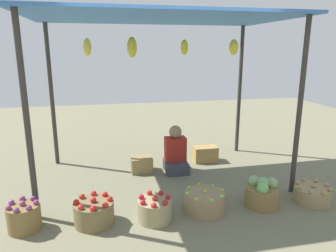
{
  "coord_description": "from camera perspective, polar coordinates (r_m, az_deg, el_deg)",
  "views": [
    {
      "loc": [
        -0.88,
        -4.6,
        1.99
      ],
      "look_at": [
        0.0,
        -0.49,
        0.95
      ],
      "focal_mm": 33.16,
      "sensor_mm": 36.0,
      "label": 1
    }
  ],
  "objects": [
    {
      "name": "wooden_crate_near_vendor",
      "position": [
        5.24,
        -4.88,
        -6.99
      ],
      "size": [
        0.35,
        0.31,
        0.25
      ],
      "primitive_type": "cube",
      "color": "olive",
      "rests_on": "ground"
    },
    {
      "name": "basket_red_tomatoes",
      "position": [
        3.86,
        -13.45,
        -15.14
      ],
      "size": [
        0.46,
        0.46,
        0.33
      ],
      "color": "brown",
      "rests_on": "ground"
    },
    {
      "name": "basket_limes",
      "position": [
        4.05,
        6.73,
        -13.63
      ],
      "size": [
        0.51,
        0.51,
        0.28
      ],
      "color": "#8F7854",
      "rests_on": "ground"
    },
    {
      "name": "basket_cabbages",
      "position": [
        4.3,
        16.9,
        -11.8
      ],
      "size": [
        0.44,
        0.44,
        0.39
      ],
      "color": "olive",
      "rests_on": "ground"
    },
    {
      "name": "basket_red_apples",
      "position": [
        3.83,
        -2.47,
        -15.06
      ],
      "size": [
        0.41,
        0.41,
        0.32
      ],
      "color": "#948860",
      "rests_on": "ground"
    },
    {
      "name": "basket_potatoes",
      "position": [
        4.67,
        25.0,
        -11.28
      ],
      "size": [
        0.48,
        0.48,
        0.26
      ],
      "color": "#948156",
      "rests_on": "ground"
    },
    {
      "name": "wooden_crate_stacked_rear",
      "position": [
        5.71,
        6.85,
        -5.12
      ],
      "size": [
        0.43,
        0.25,
        0.27
      ],
      "primitive_type": "cube",
      "color": "#A58247",
      "rests_on": "ground"
    },
    {
      "name": "basket_purple_onions",
      "position": [
        3.99,
        -24.95,
        -14.89
      ],
      "size": [
        0.36,
        0.36,
        0.35
      ],
      "color": "brown",
      "rests_on": "ground"
    },
    {
      "name": "ground_plane",
      "position": [
        5.09,
        -1.18,
        -9.11
      ],
      "size": [
        14.0,
        14.0,
        0.0
      ],
      "primitive_type": "plane",
      "color": "#726E53"
    },
    {
      "name": "vendor_person",
      "position": [
        5.17,
        1.39,
        -5.17
      ],
      "size": [
        0.36,
        0.44,
        0.78
      ],
      "color": "#343B46",
      "rests_on": "ground"
    },
    {
      "name": "market_stall_structure",
      "position": [
        4.69,
        -1.35,
        17.34
      ],
      "size": [
        3.74,
        2.2,
        2.46
      ],
      "color": "#38332D",
      "rests_on": "ground"
    }
  ]
}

